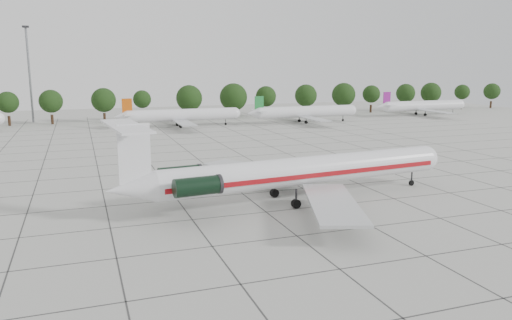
% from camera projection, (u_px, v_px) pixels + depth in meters
% --- Properties ---
extents(ground, '(260.00, 260.00, 0.00)m').
position_uv_depth(ground, '(243.00, 194.00, 60.50)').
color(ground, '#AFAFA7').
rests_on(ground, ground).
extents(apron_joints, '(170.00, 170.00, 0.02)m').
position_uv_depth(apron_joints, '(212.00, 170.00, 74.37)').
color(apron_joints, '#383838').
rests_on(apron_joints, ground).
extents(main_airliner, '(41.99, 32.88, 9.86)m').
position_uv_depth(main_airliner, '(290.00, 172.00, 56.43)').
color(main_airliner, silver).
rests_on(main_airliner, ground).
extents(ground_crew, '(0.73, 0.51, 1.91)m').
position_uv_depth(ground_crew, '(320.00, 173.00, 67.61)').
color(ground_crew, '#C3B00B').
rests_on(ground_crew, ground).
extents(bg_airliner_c, '(28.24, 27.20, 7.40)m').
position_uv_depth(bg_airliner_c, '(182.00, 115.00, 124.86)').
color(bg_airliner_c, silver).
rests_on(bg_airliner_c, ground).
extents(bg_airliner_d, '(28.24, 27.20, 7.40)m').
position_uv_depth(bg_airliner_d, '(306.00, 112.00, 133.56)').
color(bg_airliner_d, silver).
rests_on(bg_airliner_d, ground).
extents(bg_airliner_e, '(28.24, 27.20, 7.40)m').
position_uv_depth(bg_airliner_e, '(423.00, 106.00, 153.28)').
color(bg_airliner_e, silver).
rests_on(bg_airliner_e, ground).
extents(tree_line, '(249.86, 8.44, 10.22)m').
position_uv_depth(tree_line, '(104.00, 100.00, 134.18)').
color(tree_line, '#332114').
rests_on(tree_line, ground).
extents(floodlight_mast, '(1.60, 1.60, 25.45)m').
position_uv_depth(floodlight_mast, '(29.00, 69.00, 133.06)').
color(floodlight_mast, slate).
rests_on(floodlight_mast, ground).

